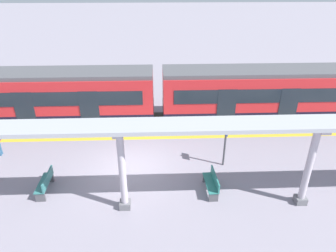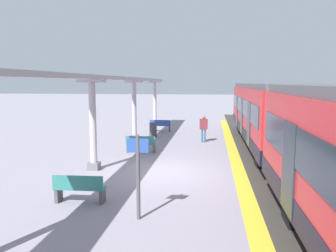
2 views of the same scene
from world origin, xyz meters
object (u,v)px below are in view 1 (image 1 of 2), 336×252
at_px(canopy_pillar_fourth, 309,166).
at_px(train_far_carriage, 281,94).
at_px(canopy_pillar_third, 122,170).
at_px(train_near_carriage, 32,98).
at_px(bench_near_end, 212,183).
at_px(bench_mid_platform, 46,183).
at_px(platform_info_sign, 225,142).

bearing_deg(canopy_pillar_fourth, train_far_carriage, 166.95).
height_order(train_far_carriage, canopy_pillar_third, canopy_pillar_third).
xyz_separation_m(train_near_carriage, bench_near_end, (6.82, 9.90, -1.39)).
distance_m(train_far_carriage, canopy_pillar_fourth, 7.93).
bearing_deg(canopy_pillar_third, bench_mid_platform, -108.60).
height_order(bench_near_end, platform_info_sign, platform_info_sign).
height_order(canopy_pillar_third, bench_mid_platform, canopy_pillar_third).
height_order(train_near_carriage, bench_near_end, train_near_carriage).
bearing_deg(bench_near_end, train_far_carriage, 141.77).
xyz_separation_m(train_far_carriage, bench_near_end, (6.82, -5.37, -1.39)).
bearing_deg(platform_info_sign, canopy_pillar_fourth, 42.66).
bearing_deg(platform_info_sign, train_far_carriage, 137.36).
distance_m(train_near_carriage, bench_mid_platform, 7.17).
distance_m(canopy_pillar_third, bench_near_end, 4.08).
bearing_deg(train_near_carriage, train_far_carriage, 90.00).
bearing_deg(train_far_carriage, train_near_carriage, -90.00).
xyz_separation_m(train_far_carriage, canopy_pillar_fourth, (7.72, -1.79, 0.02)).
relative_size(canopy_pillar_third, platform_info_sign, 1.66).
relative_size(train_near_carriage, canopy_pillar_fourth, 4.01).
xyz_separation_m(train_far_carriage, platform_info_sign, (4.83, -4.45, -0.51)).
xyz_separation_m(train_near_carriage, canopy_pillar_fourth, (7.72, 13.47, 0.02)).
xyz_separation_m(bench_near_end, bench_mid_platform, (-0.29, -7.27, 0.00)).
xyz_separation_m(canopy_pillar_third, canopy_pillar_fourth, (0.00, 7.30, 0.00)).
height_order(train_near_carriage, platform_info_sign, train_near_carriage).
relative_size(bench_near_end, platform_info_sign, 0.69).
distance_m(train_far_carriage, platform_info_sign, 6.59).
distance_m(bench_near_end, bench_mid_platform, 7.27).
relative_size(train_far_carriage, bench_mid_platform, 9.70).
bearing_deg(platform_info_sign, train_near_carriage, -114.08).
bearing_deg(canopy_pillar_fourth, platform_info_sign, -137.34).
distance_m(canopy_pillar_third, platform_info_sign, 5.49).
height_order(canopy_pillar_fourth, bench_mid_platform, canopy_pillar_fourth).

